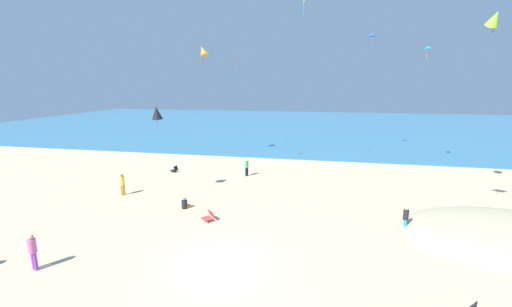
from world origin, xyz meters
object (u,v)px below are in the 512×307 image
at_px(person_4, 185,204).
at_px(kite_black, 157,113).
at_px(person_1, 406,217).
at_px(kite_teal, 427,48).
at_px(kite_orange, 203,51).
at_px(kite_lime, 495,18).
at_px(beach_chair_far_right, 175,169).
at_px(person_5, 33,250).
at_px(person_2, 247,166).
at_px(kite_blue, 372,35).
at_px(kite_yellow, 304,0).
at_px(beach_chair_mid_beach, 209,216).
at_px(kite_red, 236,61).
at_px(person_3, 122,183).

distance_m(person_4, kite_black, 6.35).
height_order(person_1, kite_teal, kite_teal).
xyz_separation_m(kite_orange, kite_lime, (21.68, -9.19, 0.55)).
height_order(beach_chair_far_right, person_5, person_5).
relative_size(person_5, kite_teal, 1.38).
distance_m(person_2, kite_blue, 20.00).
bearing_deg(kite_yellow, beach_chair_mid_beach, -109.37).
xyz_separation_m(kite_yellow, kite_red, (-8.50, 10.26, -4.00)).
distance_m(person_4, kite_teal, 24.30).
height_order(person_4, kite_blue, kite_blue).
bearing_deg(kite_yellow, person_5, -117.99).
height_order(beach_chair_far_right, person_4, person_4).
distance_m(beach_chair_far_right, person_3, 6.57).
xyz_separation_m(kite_teal, kite_black, (-19.48, -12.07, -4.97)).
xyz_separation_m(beach_chair_far_right, person_4, (4.48, -7.95, 0.04)).
height_order(person_1, person_4, person_1).
xyz_separation_m(beach_chair_mid_beach, kite_orange, (-5.80, 15.40, 10.67)).
height_order(kite_black, kite_lime, kite_lime).
relative_size(kite_red, kite_blue, 0.89).
bearing_deg(beach_chair_far_right, person_1, 158.73).
xyz_separation_m(beach_chair_far_right, kite_orange, (0.83, 5.94, 10.71)).
bearing_deg(person_2, person_5, 107.64).
distance_m(kite_black, kite_lime, 21.49).
relative_size(person_2, kite_blue, 1.37).
bearing_deg(person_3, kite_red, 115.87).
bearing_deg(kite_yellow, kite_black, -135.14).
distance_m(person_5, kite_teal, 31.30).
height_order(kite_red, kite_black, kite_red).
xyz_separation_m(person_5, kite_black, (0.88, 9.54, 4.93)).
bearing_deg(kite_teal, person_2, -158.57).
distance_m(person_2, person_5, 16.72).
bearing_deg(kite_orange, person_1, -41.64).
bearing_deg(beach_chair_far_right, kite_black, 113.21).
relative_size(beach_chair_far_right, kite_blue, 0.61).
relative_size(beach_chair_far_right, person_3, 0.42).
height_order(person_2, kite_blue, kite_blue).
height_order(person_3, person_5, person_5).
xyz_separation_m(beach_chair_mid_beach, kite_lime, (15.88, 6.21, 11.23)).
relative_size(person_4, person_5, 0.47).
relative_size(person_2, kite_black, 1.00).
bearing_deg(kite_blue, person_3, -135.26).
xyz_separation_m(beach_chair_far_right, person_1, (17.33, -8.72, 0.57)).
bearing_deg(kite_orange, kite_teal, -0.21).
relative_size(beach_chair_far_right, kite_red, 0.69).
bearing_deg(kite_orange, beach_chair_mid_beach, -69.37).
bearing_deg(person_1, kite_yellow, 123.28).
bearing_deg(person_2, beach_chair_far_right, 37.30).
bearing_deg(person_2, kite_blue, -96.12).
xyz_separation_m(person_2, kite_teal, (14.84, 5.82, 9.96)).
xyz_separation_m(kite_red, kite_black, (-0.39, -19.11, -4.59)).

